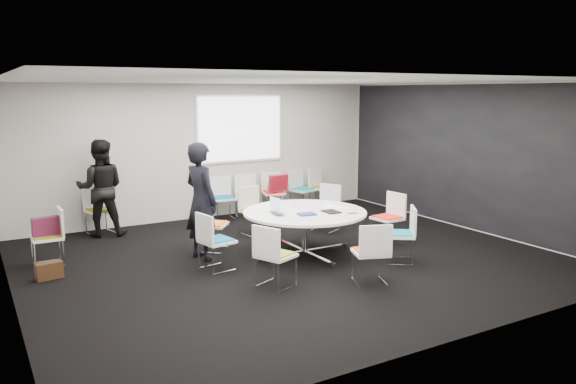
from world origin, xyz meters
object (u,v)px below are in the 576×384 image
chair_ring_d (212,235)px  maroon_bag (46,226)px  chair_ring_g (371,264)px  person_main (201,201)px  chair_ring_e (216,252)px  conference_table (305,224)px  chair_ring_b (325,217)px  laptop (280,213)px  person_back (101,188)px  chair_spare_left (49,248)px  chair_ring_a (388,227)px  chair_ring_c (255,220)px  chair_person_back (100,219)px  chair_back_c (273,200)px  chair_back_a (223,206)px  chair_back_e (321,195)px  chair_back_b (246,203)px  chair_ring_h (400,245)px  chair_back_d (302,197)px  chair_ring_f (275,268)px  cup (294,204)px

chair_ring_d → maroon_bag: chair_ring_d is taller
chair_ring_g → person_main: person_main is taller
chair_ring_d → chair_ring_g: bearing=66.7°
chair_ring_e → conference_table: bearing=81.3°
chair_ring_b → chair_ring_d: same height
laptop → person_back: bearing=39.7°
chair_spare_left → person_main: (2.17, -0.84, 0.66)m
chair_ring_a → chair_ring_c: same height
chair_person_back → maroon_bag: 2.00m
chair_ring_d → maroon_bag: 2.57m
chair_back_c → chair_ring_b: bearing=107.1°
chair_person_back → chair_ring_b: bearing=139.1°
chair_back_a → chair_back_e: (2.49, 0.04, 0.00)m
chair_ring_g → chair_ring_d: bearing=136.3°
chair_ring_a → chair_ring_e: bearing=84.1°
chair_ring_e → chair_ring_g: size_ratio=1.00×
chair_person_back → chair_back_b: bearing=166.3°
chair_ring_h → chair_back_a: size_ratio=1.00×
chair_ring_b → person_back: (-3.77, 1.76, 0.62)m
chair_back_b → laptop: bearing=94.1°
chair_ring_b → chair_back_a: bearing=9.2°
conference_table → chair_ring_c: 1.62m
chair_back_d → conference_table: bearing=41.9°
chair_back_e → chair_person_back: bearing=-15.4°
chair_back_c → laptop: size_ratio=2.67×
conference_table → maroon_bag: (-3.71, 1.48, 0.11)m
chair_ring_c → chair_ring_f: 2.92m
chair_back_c → person_back: size_ratio=0.49×
chair_ring_h → chair_back_a: same height
chair_ring_e → maroon_bag: 2.64m
chair_ring_d → person_back: size_ratio=0.49×
person_back → cup: 3.64m
chair_ring_c → chair_ring_b: bearing=154.4°
chair_ring_h → cup: 1.89m
cup → conference_table: bearing=-94.5°
chair_ring_f → person_back: person_back is taller
chair_ring_c → chair_back_e: same height
conference_table → chair_back_d: 3.61m
chair_spare_left → chair_ring_d: bearing=-101.3°
chair_back_b → chair_back_e: same height
chair_back_b → chair_back_e: size_ratio=1.00×
chair_back_b → chair_ring_f: bearing=89.6°
chair_ring_b → chair_ring_c: 1.36m
chair_ring_c → chair_spare_left: same height
chair_back_e → laptop: bearing=31.9°
chair_back_d → chair_back_e: same height
laptop → cup: bearing=-47.0°
laptop → chair_back_c: bearing=-23.1°
chair_ring_e → chair_back_d: (3.42, 3.11, 0.00)m
chair_back_b → chair_spare_left: size_ratio=1.00×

